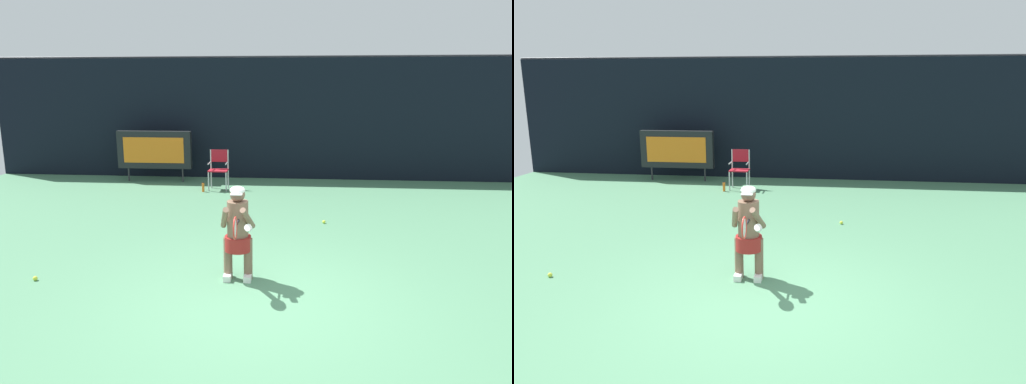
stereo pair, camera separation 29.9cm
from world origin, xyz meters
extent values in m
cube|color=#4C805C|center=(0.00, 0.00, -0.01)|extent=(18.00, 22.00, 0.02)
cube|color=black|center=(0.00, 8.50, 1.80)|extent=(18.00, 0.12, 3.60)
cylinder|color=#38383D|center=(0.00, 8.50, 3.63)|extent=(18.00, 0.05, 0.05)
cube|color=black|center=(-3.76, 7.68, 0.95)|extent=(2.20, 0.20, 1.10)
cube|color=orange|center=(-3.76, 7.57, 0.95)|extent=(1.80, 0.01, 0.75)
cylinder|color=#2D2D33|center=(-4.58, 7.68, 0.20)|extent=(0.05, 0.05, 0.40)
cylinder|color=#2D2D33|center=(-2.93, 7.68, 0.20)|extent=(0.05, 0.05, 0.40)
cylinder|color=#B7B7BC|center=(-1.94, 6.53, 0.26)|extent=(0.04, 0.04, 0.52)
cylinder|color=#B7B7BC|center=(-1.46, 6.53, 0.26)|extent=(0.04, 0.04, 0.52)
cylinder|color=#B7B7BC|center=(-1.94, 6.93, 0.26)|extent=(0.04, 0.04, 0.52)
cylinder|color=#B7B7BC|center=(-1.46, 6.93, 0.26)|extent=(0.04, 0.04, 0.52)
cube|color=maroon|center=(-1.70, 6.73, 0.54)|extent=(0.52, 0.44, 0.03)
cylinder|color=#B7B7BC|center=(-1.94, 6.93, 0.80)|extent=(0.04, 0.04, 0.56)
cylinder|color=#B7B7BC|center=(-1.46, 6.93, 0.80)|extent=(0.04, 0.04, 0.56)
cube|color=maroon|center=(-1.70, 6.93, 0.91)|extent=(0.48, 0.02, 0.34)
cylinder|color=#B7B7BC|center=(-1.94, 6.73, 0.74)|extent=(0.04, 0.44, 0.04)
cylinder|color=#B7B7BC|center=(-1.46, 6.73, 0.74)|extent=(0.04, 0.44, 0.04)
cylinder|color=orange|center=(-2.07, 6.42, 0.12)|extent=(0.07, 0.07, 0.24)
cylinder|color=black|center=(-2.07, 6.42, 0.25)|extent=(0.03, 0.03, 0.03)
cube|color=white|center=(-0.55, 0.72, 0.04)|extent=(0.11, 0.26, 0.09)
cube|color=white|center=(-0.25, 0.72, 0.04)|extent=(0.11, 0.26, 0.09)
cylinder|color=brown|center=(-0.55, 0.77, 0.31)|extent=(0.13, 0.13, 0.63)
cylinder|color=brown|center=(-0.25, 0.77, 0.31)|extent=(0.13, 0.13, 0.63)
cylinder|color=maroon|center=(-0.40, 0.77, 0.55)|extent=(0.39, 0.39, 0.22)
cylinder|color=brown|center=(-0.40, 0.77, 0.91)|extent=(0.31, 0.31, 0.56)
sphere|color=brown|center=(-0.40, 0.77, 1.29)|extent=(0.22, 0.22, 0.22)
ellipsoid|color=white|center=(-0.40, 0.77, 1.35)|extent=(0.22, 0.22, 0.12)
cube|color=white|center=(-0.40, 0.67, 1.31)|extent=(0.17, 0.12, 0.02)
cylinder|color=brown|center=(-0.56, 0.60, 0.98)|extent=(0.19, 0.46, 0.40)
cylinder|color=brown|center=(-0.23, 0.60, 0.98)|extent=(0.19, 0.46, 0.40)
cylinder|color=white|center=(-0.21, 0.48, 0.88)|extent=(0.13, 0.13, 0.11)
cylinder|color=black|center=(-0.37, 0.55, 0.95)|extent=(0.03, 0.28, 0.03)
torus|color=red|center=(-0.37, 0.24, 0.95)|extent=(0.02, 0.31, 0.31)
ellipsoid|color=silver|center=(-0.37, 0.24, 0.95)|extent=(0.01, 0.26, 0.26)
sphere|color=#CCDB3D|center=(-3.37, 0.41, 0.03)|extent=(0.07, 0.07, 0.07)
sphere|color=#CCDB3D|center=(1.03, 3.73, 0.03)|extent=(0.07, 0.07, 0.07)
camera|label=1|loc=(0.45, -5.69, 2.82)|focal=32.74mm
camera|label=2|loc=(0.74, -5.65, 2.82)|focal=32.74mm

